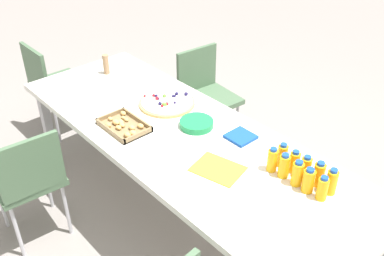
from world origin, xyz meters
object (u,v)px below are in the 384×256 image
at_px(chair_end, 52,81).
at_px(juice_bottle_8, 284,166).
at_px(juice_bottle_5, 323,189).
at_px(juice_bottle_7, 297,174).
at_px(snack_tray, 124,126).
at_px(plate_stack, 197,124).
at_px(paper_folder, 218,169).
at_px(napkin_stack, 241,137).
at_px(party_table, 182,142).
at_px(juice_bottle_6, 309,181).
at_px(cardboard_tube, 106,64).
at_px(juice_bottle_4, 282,155).
at_px(chair_near_right, 205,91).
at_px(juice_bottle_0, 332,182).
at_px(chair_far_right, 28,177).
at_px(juice_bottle_9, 272,160).
at_px(juice_bottle_2, 306,168).
at_px(fruit_pizza, 167,102).
at_px(juice_bottle_1, 319,174).
at_px(juice_bottle_3, 295,162).

distance_m(chair_end, juice_bottle_8, 2.30).
bearing_deg(juice_bottle_5, juice_bottle_7, 1.27).
relative_size(juice_bottle_5, juice_bottle_8, 0.96).
xyz_separation_m(snack_tray, plate_stack, (-0.28, -0.34, 0.01)).
height_order(chair_end, paper_folder, chair_end).
bearing_deg(chair_end, napkin_stack, 9.17).
bearing_deg(party_table, juice_bottle_8, -167.58).
height_order(juice_bottle_6, cardboard_tube, cardboard_tube).
bearing_deg(juice_bottle_4, chair_end, 7.38).
xyz_separation_m(chair_near_right, juice_bottle_0, (-1.52, 0.57, 0.31)).
bearing_deg(juice_bottle_7, juice_bottle_5, -178.73).
relative_size(chair_far_right, paper_folder, 3.19).
distance_m(cardboard_tube, paper_folder, 1.39).
xyz_separation_m(chair_near_right, juice_bottle_9, (-1.21, 0.65, 0.31)).
xyz_separation_m(party_table, cardboard_tube, (1.00, -0.11, 0.13)).
bearing_deg(juice_bottle_2, chair_near_right, -22.72).
bearing_deg(plate_stack, cardboard_tube, 0.82).
xyz_separation_m(chair_end, juice_bottle_2, (-2.35, -0.29, 0.31)).
height_order(juice_bottle_8, fruit_pizza, juice_bottle_8).
height_order(juice_bottle_4, juice_bottle_5, juice_bottle_4).
xyz_separation_m(juice_bottle_4, juice_bottle_5, (-0.30, 0.07, -0.00)).
xyz_separation_m(juice_bottle_2, juice_bottle_5, (-0.15, 0.07, -0.00)).
relative_size(juice_bottle_0, juice_bottle_9, 1.03).
bearing_deg(party_table, plate_stack, -85.39).
distance_m(juice_bottle_1, paper_folder, 0.52).
relative_size(chair_far_right, cardboard_tube, 5.54).
height_order(juice_bottle_7, paper_folder, juice_bottle_7).
bearing_deg(juice_bottle_2, chair_end, 7.07).
xyz_separation_m(juice_bottle_2, plate_stack, (0.74, 0.09, -0.04)).
distance_m(chair_near_right, juice_bottle_0, 1.65).
bearing_deg(snack_tray, juice_bottle_1, -158.24).
relative_size(chair_end, paper_folder, 3.19).
relative_size(fruit_pizza, cardboard_tube, 2.49).
bearing_deg(snack_tray, chair_far_right, 65.87).
xyz_separation_m(chair_far_right, juice_bottle_8, (-1.19, -0.92, 0.31)).
relative_size(party_table, napkin_stack, 16.64).
height_order(chair_end, juice_bottle_4, juice_bottle_4).
relative_size(juice_bottle_1, juice_bottle_7, 0.97).
bearing_deg(juice_bottle_1, juice_bottle_3, 1.82).
xyz_separation_m(juice_bottle_4, juice_bottle_6, (-0.22, 0.07, 0.00)).
bearing_deg(juice_bottle_1, chair_far_right, 36.43).
bearing_deg(party_table, juice_bottle_7, -169.10).
bearing_deg(plate_stack, juice_bottle_3, -172.21).
bearing_deg(juice_bottle_8, chair_far_right, 37.66).
height_order(juice_bottle_2, cardboard_tube, cardboard_tube).
height_order(juice_bottle_6, fruit_pizza, juice_bottle_6).
distance_m(party_table, paper_folder, 0.39).
bearing_deg(juice_bottle_7, juice_bottle_8, -0.97).
distance_m(party_table, napkin_stack, 0.35).
distance_m(fruit_pizza, plate_stack, 0.33).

